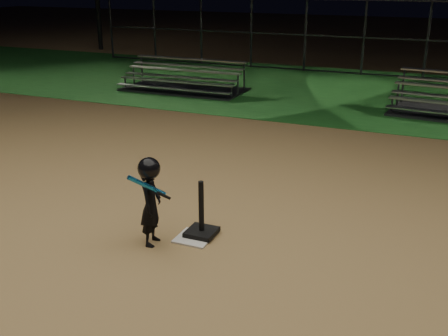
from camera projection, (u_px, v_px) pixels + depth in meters
The scene contains 7 objects.
ground at pixel (194, 239), 7.02m from camera, with size 80.00×80.00×0.00m, color #9A7645.
grass_strip at pixel (344, 92), 15.67m from camera, with size 60.00×8.00×0.01m, color #184C1A.
home_plate at pixel (194, 238), 7.01m from camera, with size 0.45×0.45×0.02m, color beige.
batting_tee at pixel (202, 225), 7.04m from camera, with size 0.38×0.38×0.75m.
child_batter at pixel (150, 199), 6.69m from camera, with size 0.43×0.58×1.17m.
bleacher_left at pixel (183, 85), 15.77m from camera, with size 3.57×1.75×0.87m.
backstop_fence at pixel (364, 38), 17.84m from camera, with size 20.08×0.08×2.50m.
Camera 1 is at (2.80, -5.63, 3.28)m, focal length 42.96 mm.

